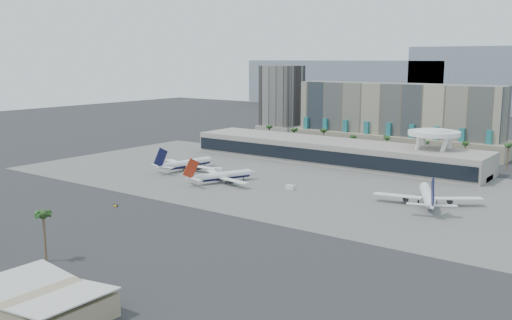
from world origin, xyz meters
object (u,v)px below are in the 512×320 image
Objects in this scene: service_vehicle_a at (217,170)px; airliner_centre at (222,176)px; airliner_right at (428,196)px; service_vehicle_b at (290,187)px; taxiway_sign at (115,206)px; airliner_left at (187,163)px.

airliner_centre is at bearing -67.33° from service_vehicle_a.
airliner_centre reaches higher than service_vehicle_a.
service_vehicle_b is at bearing 164.59° from airliner_right.
airliner_centre is 0.88× the size of airliner_right.
airliner_right is 10.48× the size of service_vehicle_b.
service_vehicle_a reaches higher than taxiway_sign.
service_vehicle_b is at bearing 34.85° from airliner_centre.
airliner_left reaches higher than service_vehicle_a.
airliner_left reaches higher than taxiway_sign.
airliner_centre is (34.62, -12.60, -0.17)m from airliner_left.
service_vehicle_a is 77.43m from taxiway_sign.
airliner_right reaches higher than service_vehicle_a.
airliner_right is at bearing -23.54° from service_vehicle_a.
service_vehicle_a is 52.20m from service_vehicle_b.
airliner_right is 20.43× the size of taxiway_sign.
airliner_left reaches higher than airliner_centre.
airliner_right is 110.03m from service_vehicle_a.
airliner_centre is 24.90m from service_vehicle_a.
airliner_right reaches higher than airliner_centre.
airliner_centre is at bearing -171.06° from service_vehicle_b.
airliner_left is 36.84m from airliner_centre.
airliner_left is 68.29m from service_vehicle_b.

